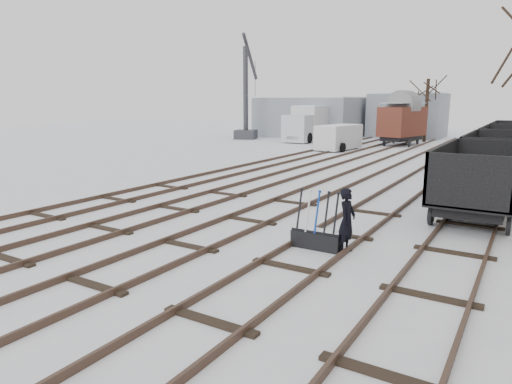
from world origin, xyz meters
TOP-DOWN VIEW (x-y plane):
  - ground at (0.00, 0.00)m, footprint 120.00×120.00m
  - tracks at (-0.00, 13.67)m, footprint 13.90×52.00m
  - shed_left at (-13.00, 36.00)m, footprint 10.00×8.00m
  - shed_right at (-4.00, 40.00)m, footprint 7.00×6.00m
  - ground_frame at (2.91, 1.63)m, footprint 1.30×0.42m
  - worker at (3.66, 1.73)m, footprint 0.41×0.61m
  - freight_wagon_a at (6.00, 7.35)m, footprint 2.27×5.68m
  - freight_wagon_b at (6.00, 13.75)m, footprint 2.27×5.68m
  - freight_wagon_c at (6.00, 20.15)m, footprint 2.27×5.68m
  - freight_wagon_d at (6.00, 26.55)m, footprint 2.27×5.68m
  - box_van_wagon at (-2.27, 30.81)m, footprint 3.46×5.08m
  - lorry at (-10.67, 30.60)m, footprint 2.46×7.25m
  - panel_van at (-5.41, 24.40)m, footprint 2.41×4.53m
  - crane at (-17.00, 29.55)m, footprint 2.52×5.95m
  - tree_far_left at (-1.29, 35.21)m, footprint 0.30×0.30m

SIDE VIEW (x-z plane):
  - ground at x=0.00m, z-range 0.00..0.00m
  - tracks at x=0.00m, z-range -0.01..0.16m
  - ground_frame at x=2.91m, z-range -0.46..1.03m
  - worker at x=3.66m, z-range 0.00..1.63m
  - freight_wagon_a at x=6.00m, z-range -0.27..2.05m
  - freight_wagon_b at x=6.00m, z-range -0.27..2.05m
  - freight_wagon_c at x=6.00m, z-range -0.27..2.05m
  - freight_wagon_d at x=6.00m, z-range -0.27..2.05m
  - panel_van at x=-5.41m, z-range 0.04..1.95m
  - lorry at x=-10.67m, z-range 0.05..3.32m
  - shed_left at x=-13.00m, z-range 0.00..4.10m
  - box_van_wagon at x=-2.27m, z-range 0.29..3.84m
  - shed_right at x=-4.00m, z-range 0.00..4.50m
  - crane at x=-17.00m, z-range -2.36..7.60m
  - tree_far_left at x=-1.29m, z-range 0.00..5.65m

